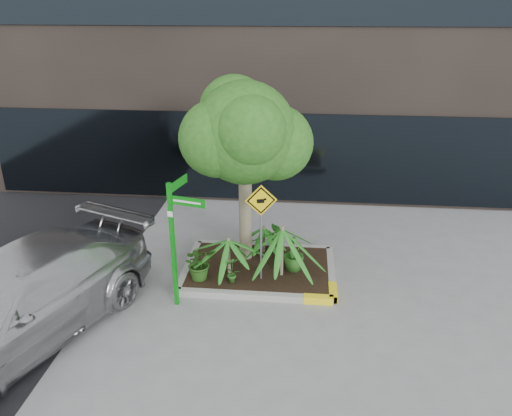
# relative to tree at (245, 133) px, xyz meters

# --- Properties ---
(ground) EXTENTS (80.00, 80.00, 0.00)m
(ground) POSITION_rel_tree_xyz_m (0.15, -0.74, -3.07)
(ground) COLOR gray
(ground) RESTS_ON ground
(planter) EXTENTS (3.35, 2.36, 0.15)m
(planter) POSITION_rel_tree_xyz_m (0.38, -0.46, -2.97)
(planter) COLOR #9E9E99
(planter) RESTS_ON ground
(tree) EXTENTS (2.81, 2.49, 4.21)m
(tree) POSITION_rel_tree_xyz_m (0.00, 0.00, 0.00)
(tree) COLOR gray
(tree) RESTS_ON ground
(palm_front) EXTENTS (1.31, 1.31, 1.45)m
(palm_front) POSITION_rel_tree_xyz_m (0.86, -0.75, -1.84)
(palm_front) COLOR gray
(palm_front) RESTS_ON ground
(palm_left) EXTENTS (0.95, 0.95, 1.05)m
(palm_left) POSITION_rel_tree_xyz_m (-0.27, -0.77, -2.14)
(palm_left) COLOR gray
(palm_left) RESTS_ON ground
(palm_back) EXTENTS (0.75, 0.75, 0.83)m
(palm_back) POSITION_rel_tree_xyz_m (0.39, 0.27, -2.30)
(palm_back) COLOR gray
(palm_back) RESTS_ON ground
(parked_car) EXTENTS (4.10, 5.92, 1.59)m
(parked_car) POSITION_rel_tree_xyz_m (-3.65, -3.17, -2.28)
(parked_car) COLOR #B1B1B6
(parked_car) RESTS_ON ground
(shrub_a) EXTENTS (0.94, 0.94, 0.76)m
(shrub_a) POSITION_rel_tree_xyz_m (-0.85, -1.06, -2.55)
(shrub_a) COLOR #245117
(shrub_a) RESTS_ON planter
(shrub_b) EXTENTS (0.64, 0.64, 0.82)m
(shrub_b) POSITION_rel_tree_xyz_m (1.11, -0.49, -2.51)
(shrub_b) COLOR #2B6B20
(shrub_b) RESTS_ON planter
(shrub_c) EXTENTS (0.42, 0.42, 0.61)m
(shrub_c) POSITION_rel_tree_xyz_m (-0.15, -1.15, -2.62)
(shrub_c) COLOR #265E1D
(shrub_c) RESTS_ON planter
(shrub_d) EXTENTS (0.49, 0.49, 0.73)m
(shrub_d) POSITION_rel_tree_xyz_m (0.72, 0.38, -2.56)
(shrub_d) COLOR #25661D
(shrub_d) RESTS_ON planter
(street_sign_post) EXTENTS (0.75, 0.88, 2.59)m
(street_sign_post) POSITION_rel_tree_xyz_m (-1.11, -1.82, -1.47)
(street_sign_post) COLOR #0C8C14
(street_sign_post) RESTS_ON ground
(cattle_sign) EXTENTS (0.64, 0.16, 2.12)m
(cattle_sign) POSITION_rel_tree_xyz_m (0.43, -0.93, -1.49)
(cattle_sign) COLOR slate
(cattle_sign) RESTS_ON ground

